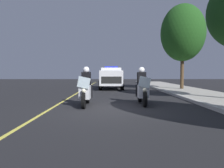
{
  "coord_description": "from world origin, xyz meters",
  "views": [
    {
      "loc": [
        8.31,
        -0.05,
        1.44
      ],
      "look_at": [
        -1.69,
        0.0,
        0.9
      ],
      "focal_mm": 32.96,
      "sensor_mm": 36.0,
      "label": 1
    }
  ],
  "objects_px": {
    "police_motorcycle_lead_right": "(142,89)",
    "police_suv": "(111,77)",
    "tree_far_back": "(183,33)",
    "police_motorcycle_lead_left": "(86,90)"
  },
  "relations": [
    {
      "from": "police_motorcycle_lead_right",
      "to": "police_suv",
      "type": "xyz_separation_m",
      "value": [
        -9.22,
        -1.41,
        0.37
      ]
    },
    {
      "from": "police_suv",
      "to": "tree_far_back",
      "type": "bearing_deg",
      "value": 79.55
    },
    {
      "from": "police_motorcycle_lead_left",
      "to": "police_suv",
      "type": "bearing_deg",
      "value": 173.36
    },
    {
      "from": "police_suv",
      "to": "police_motorcycle_lead_left",
      "type": "bearing_deg",
      "value": -6.64
    },
    {
      "from": "police_motorcycle_lead_left",
      "to": "police_motorcycle_lead_right",
      "type": "height_order",
      "value": "same"
    },
    {
      "from": "police_motorcycle_lead_left",
      "to": "tree_far_back",
      "type": "bearing_deg",
      "value": 139.98
    },
    {
      "from": "police_suv",
      "to": "tree_far_back",
      "type": "distance_m",
      "value": 7.2
    },
    {
      "from": "police_motorcycle_lead_left",
      "to": "tree_far_back",
      "type": "distance_m",
      "value": 11.88
    },
    {
      "from": "police_motorcycle_lead_left",
      "to": "tree_far_back",
      "type": "xyz_separation_m",
      "value": [
        -8.54,
        7.17,
        4.12
      ]
    },
    {
      "from": "police_motorcycle_lead_right",
      "to": "police_suv",
      "type": "distance_m",
      "value": 9.34
    }
  ]
}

